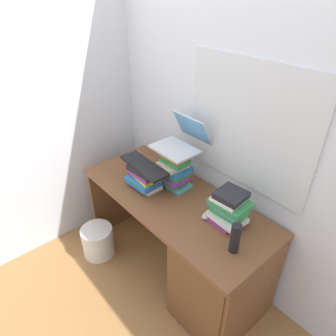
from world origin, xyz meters
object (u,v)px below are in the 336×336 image
at_px(desk, 208,263).
at_px(book_stack_side, 229,208).
at_px(water_bottle, 235,238).
at_px(wastebasket, 98,241).
at_px(mug, 136,158).
at_px(computer_mouse, 208,215).
at_px(book_stack_tall, 174,169).
at_px(laptop, 182,140).
at_px(keyboard, 144,166).
at_px(book_stack_keyboard_riser, 145,176).

height_order(desk, book_stack_side, book_stack_side).
xyz_separation_m(water_bottle, wastebasket, (-1.11, -0.32, -0.69)).
xyz_separation_m(mug, water_bottle, (1.12, -0.14, 0.05)).
relative_size(book_stack_side, computer_mouse, 2.36).
bearing_deg(desk, wastebasket, -158.60).
xyz_separation_m(book_stack_tall, laptop, (0.00, 0.07, 0.21)).
xyz_separation_m(computer_mouse, mug, (-0.84, 0.04, 0.03)).
height_order(keyboard, water_bottle, same).
bearing_deg(desk, keyboard, -175.60).
relative_size(desk, mug, 12.16).
relative_size(desk, wastebasket, 5.60).
distance_m(book_stack_keyboard_riser, keyboard, 0.10).
bearing_deg(desk, computer_mouse, 145.14).
bearing_deg(book_stack_tall, keyboard, -125.96).
bearing_deg(book_stack_tall, wastebasket, -131.00).
relative_size(book_stack_tall, wastebasket, 1.12).
relative_size(book_stack_tall, laptop, 0.89).
bearing_deg(water_bottle, computer_mouse, 161.07).
height_order(keyboard, wastebasket, keyboard).
height_order(laptop, computer_mouse, laptop).
bearing_deg(desk, book_stack_tall, 165.38).
xyz_separation_m(mug, wastebasket, (0.01, -0.45, -0.64)).
distance_m(desk, book_stack_side, 0.46).
relative_size(water_bottle, wastebasket, 0.71).
relative_size(desk, laptop, 4.45).
relative_size(book_stack_keyboard_riser, keyboard, 0.59).
relative_size(desk, keyboard, 3.57).
xyz_separation_m(desk, book_stack_side, (0.03, 0.11, 0.44)).
relative_size(book_stack_side, keyboard, 0.58).
relative_size(keyboard, mug, 3.40).
height_order(mug, water_bottle, water_bottle).
height_order(desk, book_stack_keyboard_riser, book_stack_keyboard_riser).
distance_m(keyboard, wastebasket, 0.88).
xyz_separation_m(book_stack_keyboard_riser, book_stack_side, (0.65, 0.16, 0.03)).
bearing_deg(book_stack_keyboard_riser, computer_mouse, 10.58).
height_order(laptop, wastebasket, laptop).
height_order(computer_mouse, mug, mug).
relative_size(computer_mouse, wastebasket, 0.39).
height_order(book_stack_tall, book_stack_keyboard_riser, book_stack_tall).
relative_size(laptop, wastebasket, 1.26).
relative_size(laptop, computer_mouse, 3.24).
distance_m(mug, wastebasket, 0.78).
relative_size(book_stack_keyboard_riser, mug, 1.99).
height_order(desk, water_bottle, water_bottle).
bearing_deg(book_stack_tall, water_bottle, -13.66).
bearing_deg(water_bottle, book_stack_tall, 166.34).
xyz_separation_m(book_stack_side, laptop, (-0.51, 0.08, 0.23)).
relative_size(laptop, keyboard, 0.80).
bearing_deg(computer_mouse, book_stack_keyboard_riser, -169.42).
bearing_deg(book_stack_keyboard_riser, mug, 154.74).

